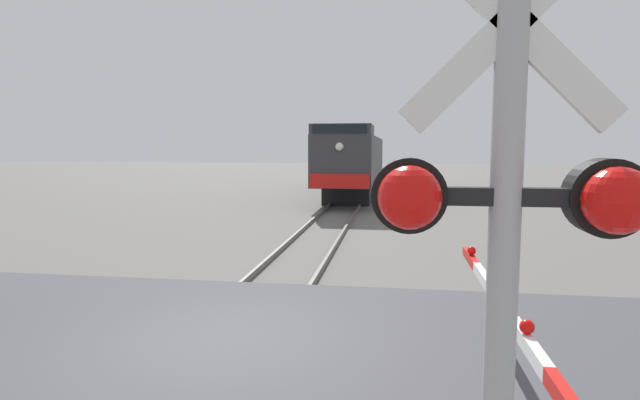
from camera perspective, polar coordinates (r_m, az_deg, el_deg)
ground_plane at (r=7.59m, az=-10.95°, el=-16.54°), size 160.00×160.00×0.00m
rail_track_left at (r=7.81m, az=-16.12°, el=-15.39°), size 0.08×80.00×0.15m
rail_track_right at (r=7.37m, az=-5.46°, el=-16.54°), size 0.08×80.00×0.15m
road_surface at (r=7.56m, az=-10.96°, el=-15.96°), size 36.00×6.18×0.16m
locomotive at (r=31.00m, az=4.04°, el=4.55°), size 2.75×18.98×3.87m
crossing_signal at (r=2.39m, az=20.03°, el=-6.11°), size 1.18×0.33×3.91m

